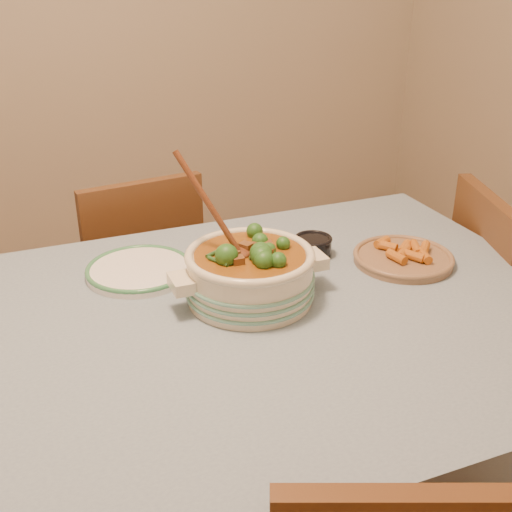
# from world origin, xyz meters

# --- Properties ---
(dining_table) EXTENTS (1.68, 1.08, 0.76)m
(dining_table) POSITION_xyz_m (0.00, 0.00, 0.66)
(dining_table) COLOR brown
(dining_table) RESTS_ON floor
(stew_casserole) EXTENTS (0.36, 0.29, 0.34)m
(stew_casserole) POSITION_xyz_m (0.12, 0.07, 0.83)
(stew_casserole) COLOR beige
(stew_casserole) RESTS_ON dining_table
(white_plate) EXTENTS (0.30, 0.30, 0.02)m
(white_plate) POSITION_xyz_m (-0.09, 0.29, 0.77)
(white_plate) COLOR white
(white_plate) RESTS_ON dining_table
(condiment_bowl) EXTENTS (0.12, 0.12, 0.05)m
(condiment_bowl) POSITION_xyz_m (0.35, 0.23, 0.79)
(condiment_bowl) COLOR black
(condiment_bowl) RESTS_ON dining_table
(fried_plate) EXTENTS (0.27, 0.27, 0.04)m
(fried_plate) POSITION_xyz_m (0.55, 0.10, 0.77)
(fried_plate) COLOR #8C6B4D
(fried_plate) RESTS_ON dining_table
(chair_far) EXTENTS (0.44, 0.44, 0.84)m
(chair_far) POSITION_xyz_m (0.01, 0.83, 0.48)
(chair_far) COLOR brown
(chair_far) RESTS_ON floor
(chair_right) EXTENTS (0.51, 0.51, 0.87)m
(chair_right) POSITION_xyz_m (0.96, 0.14, 0.49)
(chair_right) COLOR brown
(chair_right) RESTS_ON floor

